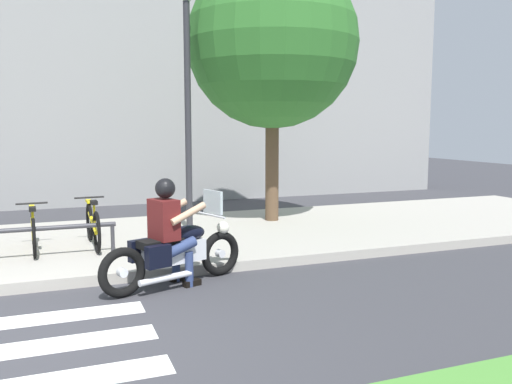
{
  "coord_description": "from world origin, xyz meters",
  "views": [
    {
      "loc": [
        0.37,
        -5.25,
        2.09
      ],
      "look_at": [
        3.29,
        2.38,
        1.08
      ],
      "focal_mm": 37.22,
      "sensor_mm": 36.0,
      "label": 1
    }
  ],
  "objects": [
    {
      "name": "rider",
      "position": [
        1.74,
        1.47,
        0.82
      ],
      "size": [
        0.74,
        0.67,
        1.43
      ],
      "color": "#591919",
      "rests_on": "ground"
    },
    {
      "name": "ground_plane",
      "position": [
        0.0,
        0.0,
        0.0
      ],
      "size": [
        48.0,
        48.0,
        0.0
      ],
      "primitive_type": "plane",
      "color": "#38383D"
    },
    {
      "name": "bicycle_4",
      "position": [
        0.92,
        3.58,
        0.51
      ],
      "size": [
        0.48,
        1.64,
        0.78
      ],
      "color": "black",
      "rests_on": "sidewalk"
    },
    {
      "name": "bicycle_3",
      "position": [
        0.03,
        3.59,
        0.49
      ],
      "size": [
        0.48,
        1.59,
        0.73
      ],
      "color": "black",
      "rests_on": "sidewalk"
    },
    {
      "name": "building_backdrop",
      "position": [
        0.0,
        9.72,
        3.21
      ],
      "size": [
        24.0,
        1.2,
        6.43
      ],
      "primitive_type": "cube",
      "color": "gray",
      "rests_on": "ground"
    },
    {
      "name": "tree_near_rack",
      "position": [
        4.57,
        4.82,
        3.75
      ],
      "size": [
        3.44,
        3.44,
        5.48
      ],
      "color": "brown",
      "rests_on": "ground"
    },
    {
      "name": "sidewalk",
      "position": [
        0.0,
        4.02,
        0.07
      ],
      "size": [
        24.0,
        4.4,
        0.15
      ],
      "primitive_type": "cube",
      "color": "#A8A399",
      "rests_on": "ground"
    },
    {
      "name": "street_lamp",
      "position": [
        2.72,
        4.42,
        2.76
      ],
      "size": [
        0.28,
        0.28,
        4.6
      ],
      "color": "#2D2D33",
      "rests_on": "ground"
    },
    {
      "name": "crosswalk_stripe_2",
      "position": [
        -0.13,
        0.0,
        0.0
      ],
      "size": [
        2.8,
        0.4,
        0.01
      ],
      "primitive_type": "cube",
      "color": "white",
      "rests_on": "ground"
    },
    {
      "name": "motorcycle",
      "position": [
        1.81,
        1.49,
        0.46
      ],
      "size": [
        2.04,
        0.94,
        1.22
      ],
      "color": "black",
      "rests_on": "ground"
    },
    {
      "name": "crosswalk_stripe_3",
      "position": [
        -0.13,
        0.8,
        0.0
      ],
      "size": [
        2.8,
        0.4,
        0.01
      ],
      "primitive_type": "cube",
      "color": "white",
      "rests_on": "ground"
    }
  ]
}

